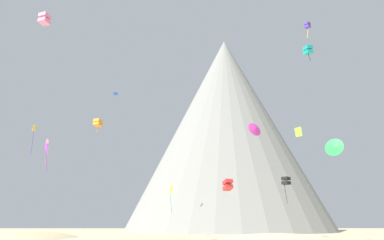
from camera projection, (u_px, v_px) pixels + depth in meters
The scene contains 16 objects.
bush_scatter_east at pixel (313, 240), 48.02m from camera, with size 1.49×1.49×0.70m, color #386633.
rock_massif at pixel (230, 136), 129.63m from camera, with size 92.76×92.76×67.54m.
kite_black_low at pixel (286, 181), 70.35m from camera, with size 1.81×1.81×4.89m.
kite_blue_high at pixel (116, 94), 87.38m from camera, with size 1.06×0.55×0.84m.
kite_rainbow_mid at pixel (47, 143), 72.81m from camera, with size 1.19×1.35×4.95m.
kite_magenta_mid at pixel (255, 129), 48.75m from camera, with size 2.06×1.62×1.87m.
kite_red_low at pixel (228, 185), 57.49m from camera, with size 1.66×1.72×1.75m.
kite_yellow_low at pixel (171, 189), 79.26m from camera, with size 1.14×2.32×5.99m.
kite_lime_mid at pixel (298, 132), 52.79m from camera, with size 0.90×0.66×1.40m.
kite_indigo_high at pixel (307, 25), 68.06m from camera, with size 1.21×1.21×2.95m.
kite_pink_high at pixel (45, 19), 50.17m from camera, with size 1.55×1.59×1.45m.
kite_violet_low at pixel (46, 151), 52.55m from camera, with size 0.74×0.77×3.93m.
kite_gold_mid at pixel (34, 132), 69.48m from camera, with size 0.40×0.99×5.46m.
kite_green_low at pixel (334, 147), 46.29m from camera, with size 2.30×2.03×2.28m.
kite_teal_high at pixel (308, 50), 72.03m from camera, with size 1.85×1.81×3.16m.
kite_orange_mid at pixel (98, 123), 77.58m from camera, with size 1.88×1.92×2.91m.
Camera 1 is at (-0.34, -26.98, 2.36)m, focal length 35.35 mm.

